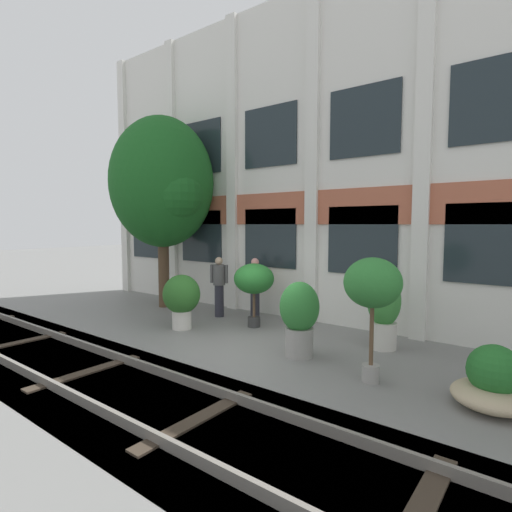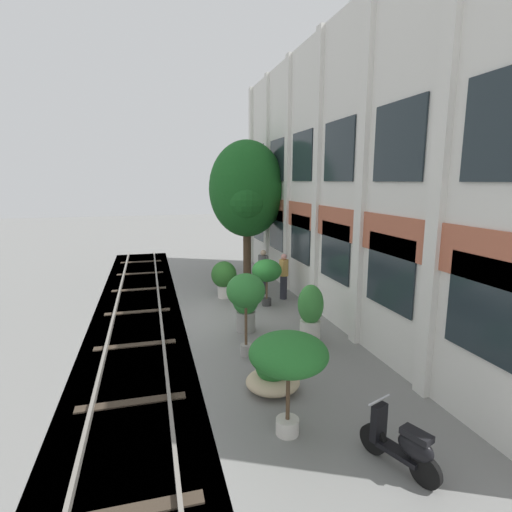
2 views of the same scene
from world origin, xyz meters
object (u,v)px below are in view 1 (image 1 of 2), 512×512
(potted_plant_terracotta_small, at_px, (373,286))
(potted_plant_wide_bowl, at_px, (494,384))
(broadleaf_tree, at_px, (162,186))
(potted_plant_fluted_column, at_px, (384,310))
(potted_plant_glazed_jar, at_px, (299,315))
(resident_watching_tracks, at_px, (219,285))
(potted_plant_ribbed_drum, at_px, (182,297))
(potted_plant_low_pan, at_px, (254,280))
(resident_by_doorway, at_px, (255,286))

(potted_plant_terracotta_small, distance_m, potted_plant_wide_bowl, 2.19)
(broadleaf_tree, xyz_separation_m, potted_plant_wide_bowl, (9.41, -1.78, -3.51))
(potted_plant_fluted_column, relative_size, potted_plant_glazed_jar, 1.04)
(broadleaf_tree, bearing_deg, potted_plant_terracotta_small, -14.08)
(potted_plant_terracotta_small, bearing_deg, potted_plant_glazed_jar, 166.68)
(potted_plant_terracotta_small, height_order, potted_plant_wide_bowl, potted_plant_terracotta_small)
(potted_plant_wide_bowl, xyz_separation_m, resident_watching_tracks, (-7.06, 1.84, 0.57))
(potted_plant_ribbed_drum, relative_size, potted_plant_terracotta_small, 0.66)
(potted_plant_fluted_column, distance_m, resident_watching_tracks, 4.80)
(broadleaf_tree, relative_size, potted_plant_ribbed_drum, 4.35)
(potted_plant_fluted_column, relative_size, resident_watching_tracks, 0.92)
(potted_plant_fluted_column, height_order, potted_plant_low_pan, potted_plant_low_pan)
(resident_by_doorway, relative_size, resident_watching_tracks, 0.99)
(potted_plant_fluted_column, height_order, potted_plant_terracotta_small, potted_plant_terracotta_small)
(potted_plant_glazed_jar, distance_m, potted_plant_wide_bowl, 3.46)
(potted_plant_wide_bowl, bearing_deg, potted_plant_low_pan, 164.61)
(potted_plant_ribbed_drum, distance_m, resident_watching_tracks, 1.58)
(potted_plant_fluted_column, xyz_separation_m, potted_plant_terracotta_small, (0.49, -1.92, 0.79))
(broadleaf_tree, relative_size, resident_by_doorway, 3.54)
(potted_plant_low_pan, height_order, potted_plant_wide_bowl, potted_plant_low_pan)
(potted_plant_glazed_jar, relative_size, potted_plant_wide_bowl, 1.33)
(potted_plant_fluted_column, bearing_deg, potted_plant_terracotta_small, -75.83)
(potted_plant_ribbed_drum, bearing_deg, broadleaf_tree, 149.00)
(potted_plant_low_pan, relative_size, resident_watching_tracks, 0.96)
(potted_plant_ribbed_drum, xyz_separation_m, resident_by_doorway, (0.74, 2.09, 0.10))
(potted_plant_low_pan, height_order, resident_by_doorway, resident_by_doorway)
(broadleaf_tree, relative_size, potted_plant_terracotta_small, 2.85)
(potted_plant_ribbed_drum, bearing_deg, potted_plant_glazed_jar, -0.29)
(broadleaf_tree, xyz_separation_m, potted_plant_glazed_jar, (6.00, -1.53, -3.02))
(potted_plant_terracotta_small, bearing_deg, potted_plant_fluted_column, 104.17)
(resident_watching_tracks, bearing_deg, resident_by_doorway, 93.09)
(potted_plant_terracotta_small, xyz_separation_m, resident_by_doorway, (-4.39, 2.50, -0.72))
(potted_plant_fluted_column, bearing_deg, resident_watching_tracks, 179.37)
(potted_plant_fluted_column, height_order, resident_by_doorway, resident_by_doorway)
(resident_by_doorway, bearing_deg, potted_plant_low_pan, 62.55)
(potted_plant_low_pan, distance_m, potted_plant_wide_bowl, 5.82)
(potted_plant_ribbed_drum, height_order, resident_watching_tracks, resident_watching_tracks)
(potted_plant_fluted_column, height_order, potted_plant_ribbed_drum, potted_plant_fluted_column)
(potted_plant_terracotta_small, bearing_deg, potted_plant_ribbed_drum, 175.47)
(potted_plant_low_pan, xyz_separation_m, resident_by_doorway, (-0.61, 0.83, -0.31))
(potted_plant_wide_bowl, xyz_separation_m, resident_by_doorway, (-6.16, 2.36, 0.56))
(potted_plant_fluted_column, xyz_separation_m, potted_plant_low_pan, (-3.30, -0.25, 0.38))
(potted_plant_glazed_jar, xyz_separation_m, resident_by_doorway, (-2.75, 2.11, 0.07))
(broadleaf_tree, bearing_deg, resident_watching_tracks, 1.43)
(potted_plant_glazed_jar, height_order, resident_by_doorway, resident_by_doorway)
(potted_plant_low_pan, bearing_deg, potted_plant_terracotta_small, -23.79)
(resident_by_doorway, bearing_deg, potted_plant_terracotta_small, 86.72)
(potted_plant_fluted_column, distance_m, potted_plant_terracotta_small, 2.13)
(potted_plant_ribbed_drum, height_order, potted_plant_wide_bowl, potted_plant_ribbed_drum)
(broadleaf_tree, bearing_deg, resident_by_doorway, 10.15)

